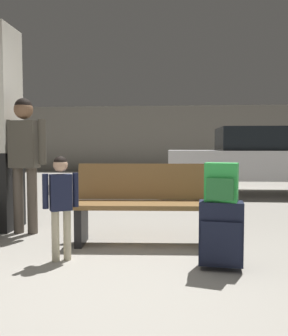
{
  "coord_description": "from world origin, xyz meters",
  "views": [
    {
      "loc": [
        0.49,
        -2.62,
        1.09
      ],
      "look_at": [
        0.15,
        1.3,
        0.85
      ],
      "focal_mm": 38.5,
      "sensor_mm": 36.0,
      "label": 1
    }
  ],
  "objects_px": {
    "bench": "(146,204)",
    "adult": "(24,150)",
    "child": "(61,197)",
    "suitcase": "(221,233)",
    "backpack_bright": "(221,183)",
    "parked_car_near": "(260,158)"
  },
  "relations": [
    {
      "from": "child",
      "to": "adult",
      "type": "xyz_separation_m",
      "value": [
        -0.78,
        1.02,
        0.42
      ]
    },
    {
      "from": "adult",
      "to": "backpack_bright",
      "type": "bearing_deg",
      "value": -26.61
    },
    {
      "from": "adult",
      "to": "parked_car_near",
      "type": "distance_m",
      "value": 5.62
    },
    {
      "from": "suitcase",
      "to": "parked_car_near",
      "type": "relative_size",
      "value": 0.15
    },
    {
      "from": "bench",
      "to": "child",
      "type": "bearing_deg",
      "value": -136.82
    },
    {
      "from": "suitcase",
      "to": "adult",
      "type": "relative_size",
      "value": 0.36
    },
    {
      "from": "backpack_bright",
      "to": "child",
      "type": "xyz_separation_m",
      "value": [
        -1.48,
        0.11,
        -0.16
      ]
    },
    {
      "from": "backpack_bright",
      "to": "bench",
      "type": "bearing_deg",
      "value": 131.42
    },
    {
      "from": "backpack_bright",
      "to": "parked_car_near",
      "type": "bearing_deg",
      "value": 73.78
    },
    {
      "from": "suitcase",
      "to": "backpack_bright",
      "type": "bearing_deg",
      "value": -166.21
    },
    {
      "from": "bench",
      "to": "parked_car_near",
      "type": "bearing_deg",
      "value": 63.09
    },
    {
      "from": "suitcase",
      "to": "adult",
      "type": "height_order",
      "value": "adult"
    },
    {
      "from": "adult",
      "to": "parked_car_near",
      "type": "relative_size",
      "value": 0.41
    },
    {
      "from": "suitcase",
      "to": "parked_car_near",
      "type": "xyz_separation_m",
      "value": [
        1.53,
        5.27,
        0.48
      ]
    },
    {
      "from": "suitcase",
      "to": "backpack_bright",
      "type": "distance_m",
      "value": 0.45
    },
    {
      "from": "bench",
      "to": "adult",
      "type": "bearing_deg",
      "value": 168.52
    },
    {
      "from": "backpack_bright",
      "to": "parked_car_near",
      "type": "height_order",
      "value": "parked_car_near"
    },
    {
      "from": "suitcase",
      "to": "child",
      "type": "bearing_deg",
      "value": 175.6
    },
    {
      "from": "suitcase",
      "to": "adult",
      "type": "bearing_deg",
      "value": 153.4
    },
    {
      "from": "backpack_bright",
      "to": "adult",
      "type": "height_order",
      "value": "adult"
    },
    {
      "from": "adult",
      "to": "child",
      "type": "bearing_deg",
      "value": -52.43
    },
    {
      "from": "suitcase",
      "to": "child",
      "type": "distance_m",
      "value": 1.51
    }
  ]
}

